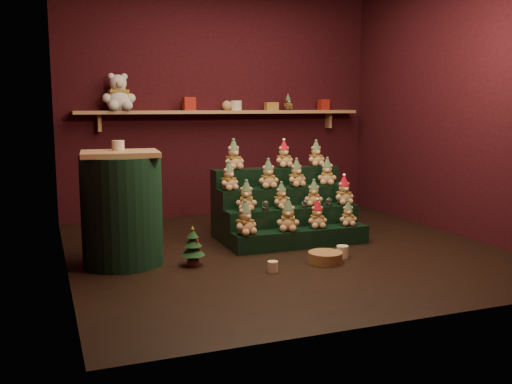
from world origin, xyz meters
name	(u,v)px	position (x,y,z in m)	size (l,w,h in m)	color
ground	(284,249)	(0.00, 0.00, 0.00)	(4.00, 4.00, 0.00)	black
back_wall	(220,104)	(0.00, 2.05, 1.40)	(4.00, 0.10, 2.80)	black
front_wall	(422,102)	(0.00, -2.05, 1.40)	(4.00, 0.10, 2.80)	black
left_wall	(52,103)	(-2.05, 0.00, 1.40)	(0.10, 4.00, 2.80)	black
right_wall	(462,104)	(2.05, 0.00, 1.40)	(0.10, 4.00, 2.80)	black
back_shelf	(224,112)	(0.00, 1.87, 1.29)	(3.60, 0.26, 0.24)	tan
riser_tier_front	(301,238)	(0.20, 0.01, 0.09)	(1.40, 0.22, 0.18)	black
riser_tier_midfront	(292,225)	(0.20, 0.23, 0.18)	(1.40, 0.22, 0.36)	black
riser_tier_midback	(284,212)	(0.20, 0.45, 0.27)	(1.40, 0.22, 0.54)	black
riser_tier_back	(276,201)	(0.20, 0.67, 0.36)	(1.40, 0.22, 0.72)	black
teddy_0	(245,218)	(-0.40, -0.01, 0.34)	(0.22, 0.20, 0.31)	tan
teddy_1	(288,215)	(0.04, -0.01, 0.33)	(0.22, 0.20, 0.31)	tan
teddy_2	(317,214)	(0.37, 0.01, 0.32)	(0.19, 0.18, 0.27)	tan
teddy_3	(348,213)	(0.71, 0.00, 0.30)	(0.18, 0.16, 0.25)	tan
teddy_4	(246,196)	(-0.30, 0.23, 0.51)	(0.21, 0.19, 0.29)	tan
teddy_5	(281,195)	(0.07, 0.24, 0.49)	(0.18, 0.16, 0.25)	tan
teddy_6	(314,193)	(0.44, 0.24, 0.49)	(0.19, 0.17, 0.26)	tan
teddy_7	(344,190)	(0.77, 0.21, 0.51)	(0.21, 0.19, 0.29)	tan
teddy_8	(229,176)	(-0.41, 0.43, 0.68)	(0.20, 0.18, 0.28)	tan
teddy_9	(268,174)	(0.01, 0.43, 0.69)	(0.21, 0.19, 0.29)	tan
teddy_10	(296,173)	(0.33, 0.43, 0.68)	(0.20, 0.18, 0.28)	tan
teddy_11	(327,172)	(0.70, 0.45, 0.68)	(0.20, 0.18, 0.28)	tan
teddy_12	(233,155)	(-0.28, 0.66, 0.87)	(0.22, 0.20, 0.30)	tan
teddy_13	(284,154)	(0.29, 0.68, 0.86)	(0.20, 0.18, 0.28)	tan
teddy_14	(316,154)	(0.67, 0.67, 0.86)	(0.20, 0.18, 0.27)	tan
snow_globe_a	(265,206)	(-0.12, 0.17, 0.41)	(0.07, 0.07, 0.10)	black
snow_globe_b	(305,204)	(0.30, 0.17, 0.40)	(0.06, 0.06, 0.08)	black
snow_globe_c	(329,202)	(0.58, 0.17, 0.40)	(0.07, 0.07, 0.09)	black
side_table	(122,209)	(-1.52, 0.02, 0.49)	(0.69, 0.69, 0.99)	tan
table_ornament	(118,145)	(-1.52, 0.12, 1.04)	(0.11, 0.11, 0.09)	beige
mini_christmas_tree	(193,246)	(-0.97, -0.25, 0.17)	(0.21, 0.21, 0.35)	#492C1A
mug_left	(273,267)	(-0.39, -0.67, 0.04)	(0.09, 0.09, 0.09)	beige
mug_right	(342,252)	(0.38, -0.48, 0.05)	(0.11, 0.11, 0.11)	beige
wicker_basket	(325,257)	(0.15, -0.58, 0.05)	(0.30, 0.30, 0.10)	olive
white_bear	(118,87)	(-1.28, 1.84, 1.59)	(0.38, 0.34, 0.53)	white
brown_bear	(288,103)	(0.85, 1.84, 1.42)	(0.14, 0.12, 0.19)	#492C18
gift_tin_red_a	(189,104)	(-0.45, 1.85, 1.40)	(0.14, 0.14, 0.16)	#B0281B
gift_tin_cream	(236,105)	(0.15, 1.85, 1.38)	(0.14, 0.14, 0.12)	beige
gift_tin_red_b	(324,105)	(1.37, 1.85, 1.39)	(0.12, 0.12, 0.14)	#B0281B
shelf_plush_ball	(227,105)	(0.03, 1.85, 1.38)	(0.12, 0.12, 0.12)	tan
scarf_gift_box	(272,106)	(0.63, 1.85, 1.37)	(0.16, 0.10, 0.10)	orange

